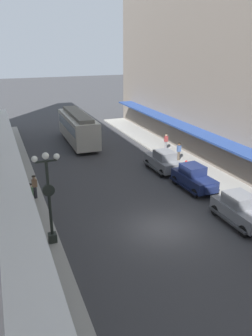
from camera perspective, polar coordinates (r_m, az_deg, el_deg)
ground_plane at (r=20.63m, az=6.20°, el=-10.13°), size 200.00×200.00×0.00m
sidewalk_left at (r=18.78m, az=-15.23°, el=-13.89°), size 3.00×60.00×0.15m
parked_car_1 at (r=29.23m, az=6.30°, el=1.29°), size 2.19×4.28×1.84m
parked_car_2 at (r=25.91m, az=11.40°, el=-1.53°), size 2.25×4.30×1.84m
parked_car_3 at (r=21.83m, az=18.75°, el=-6.56°), size 2.17×4.27×1.84m
streetcar at (r=37.33m, az=-8.12°, el=6.94°), size 2.69×9.64×3.46m
lamp_post_with_clock at (r=18.11m, az=-12.91°, el=-4.43°), size 1.42×0.44×5.16m
fire_hydrant at (r=29.57m, az=10.13°, el=0.53°), size 0.24×0.24×0.82m
pedestrian_0 at (r=34.77m, az=6.78°, el=4.49°), size 0.36×0.28×1.67m
pedestrian_1 at (r=34.28m, az=-18.88°, el=3.29°), size 0.36×0.28×1.67m
pedestrian_2 at (r=31.69m, az=8.93°, el=2.81°), size 0.36×0.28×1.67m
pedestrian_3 at (r=24.43m, az=-15.18°, el=-3.06°), size 0.36×0.28×1.67m
pedestrian_4 at (r=25.97m, az=-18.22°, el=-1.97°), size 0.36×0.28×1.67m
pedestrian_5 at (r=23.14m, az=-15.80°, el=-4.47°), size 0.36×0.28×1.67m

